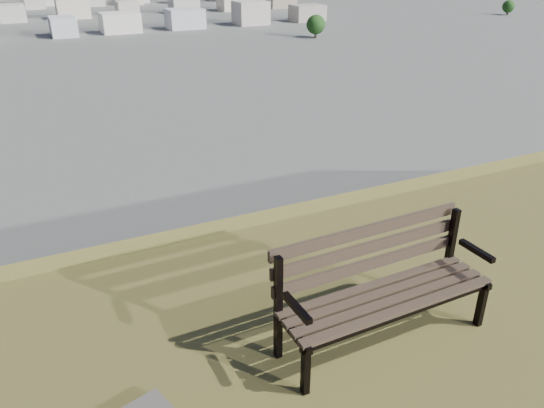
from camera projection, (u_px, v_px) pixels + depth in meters
park_bench at (381, 281)px, 3.97m from camera, size 1.70×0.58×0.88m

